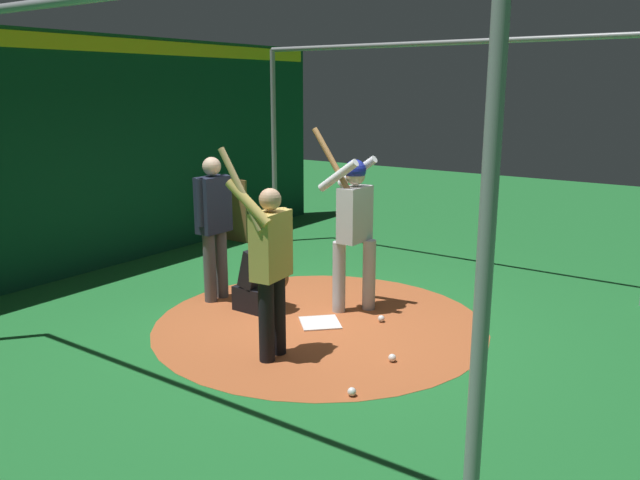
# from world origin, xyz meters

# --- Properties ---
(ground_plane) EXTENTS (25.70, 25.70, 0.00)m
(ground_plane) POSITION_xyz_m (0.00, 0.00, 0.00)
(ground_plane) COLOR #1E6B2D
(dirt_circle) EXTENTS (3.65, 3.65, 0.01)m
(dirt_circle) POSITION_xyz_m (0.00, 0.00, 0.00)
(dirt_circle) COLOR #AD562D
(dirt_circle) RESTS_ON ground
(home_plate) EXTENTS (0.59, 0.59, 0.01)m
(home_plate) POSITION_xyz_m (0.00, 0.00, 0.01)
(home_plate) COLOR white
(home_plate) RESTS_ON dirt_circle
(batter) EXTENTS (0.68, 0.49, 2.10)m
(batter) POSITION_xyz_m (0.06, 0.58, 1.07)
(batter) COLOR #B3B3B7
(batter) RESTS_ON ground
(catcher) EXTENTS (0.58, 0.40, 0.94)m
(catcher) POSITION_xyz_m (-0.85, -0.03, 0.37)
(catcher) COLOR black
(catcher) RESTS_ON ground
(umpire) EXTENTS (0.22, 0.49, 1.75)m
(umpire) POSITION_xyz_m (-1.52, -0.05, 0.98)
(umpire) COLOR #4C4C51
(umpire) RESTS_ON ground
(visitor) EXTENTS (0.55, 0.53, 2.02)m
(visitor) POSITION_xyz_m (0.13, -0.99, 0.96)
(visitor) COLOR black
(visitor) RESTS_ON ground
(back_wall) EXTENTS (0.22, 9.70, 3.25)m
(back_wall) POSITION_xyz_m (-3.91, 0.00, 1.64)
(back_wall) COLOR #0C3D26
(back_wall) RESTS_ON ground
(cage_frame) EXTENTS (5.71, 5.47, 3.14)m
(cage_frame) POSITION_xyz_m (0.00, 0.00, 2.19)
(cage_frame) COLOR gray
(cage_frame) RESTS_ON ground
(bat_rack) EXTENTS (1.06, 0.22, 1.05)m
(bat_rack) POSITION_xyz_m (-3.67, 2.37, 0.49)
(bat_rack) COLOR olive
(bat_rack) RESTS_ON ground
(baseball_0) EXTENTS (0.07, 0.07, 0.07)m
(baseball_0) POSITION_xyz_m (0.53, 0.43, 0.04)
(baseball_0) COLOR white
(baseball_0) RESTS_ON dirt_circle
(baseball_1) EXTENTS (0.07, 0.07, 0.07)m
(baseball_1) POSITION_xyz_m (1.14, -0.43, 0.04)
(baseball_1) COLOR white
(baseball_1) RESTS_ON dirt_circle
(baseball_2) EXTENTS (0.07, 0.07, 0.07)m
(baseball_2) POSITION_xyz_m (1.19, -1.23, 0.04)
(baseball_2) COLOR white
(baseball_2) RESTS_ON dirt_circle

